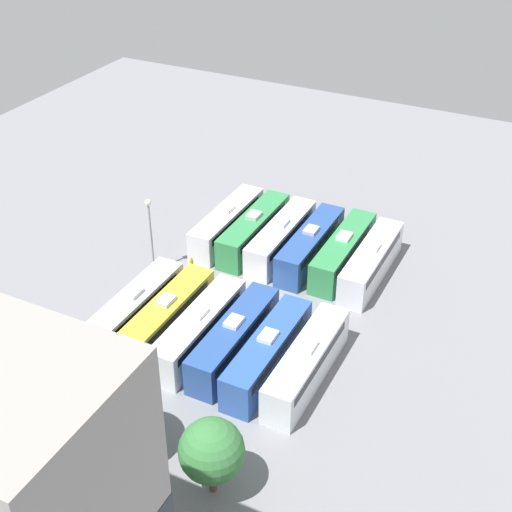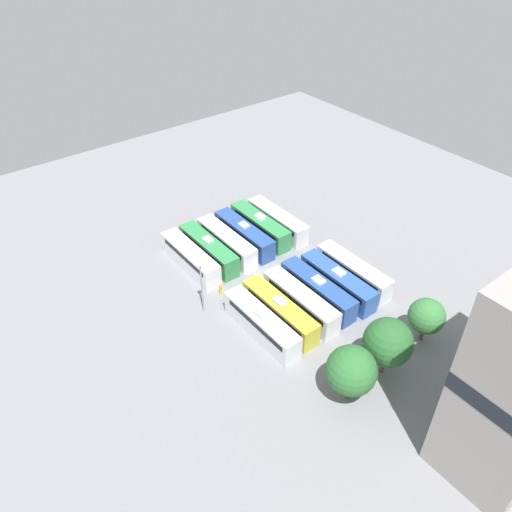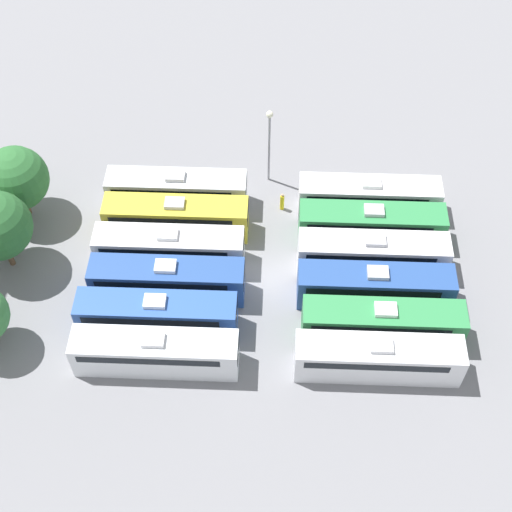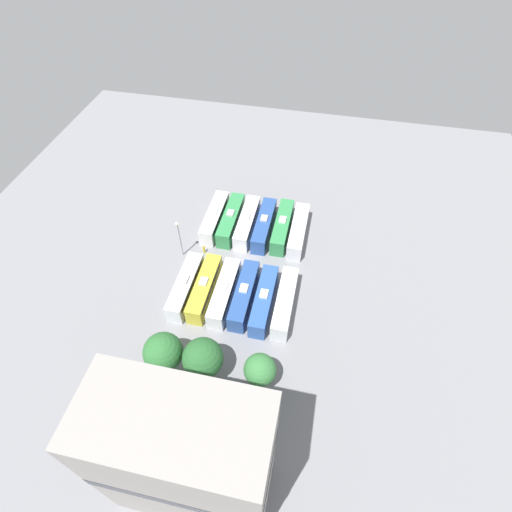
% 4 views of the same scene
% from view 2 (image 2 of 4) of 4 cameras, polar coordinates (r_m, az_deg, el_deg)
% --- Properties ---
extents(ground_plane, '(106.85, 106.85, 0.00)m').
position_cam_2_polar(ground_plane, '(70.13, 1.56, -2.10)').
color(ground_plane, gray).
extents(bus_0, '(2.57, 11.93, 3.62)m').
position_cam_2_polar(bus_0, '(77.98, 2.46, 4.05)').
color(bus_0, silver).
rests_on(bus_0, ground_plane).
extents(bus_1, '(2.57, 11.93, 3.62)m').
position_cam_2_polar(bus_1, '(76.71, 0.47, 3.47)').
color(bus_1, '#338C4C').
rests_on(bus_1, ground_plane).
extents(bus_2, '(2.57, 11.93, 3.62)m').
position_cam_2_polar(bus_2, '(74.82, -1.37, 2.48)').
color(bus_2, '#284C93').
rests_on(bus_2, ground_plane).
extents(bus_3, '(2.57, 11.93, 3.62)m').
position_cam_2_polar(bus_3, '(73.35, -3.38, 1.62)').
color(bus_3, white).
rests_on(bus_3, ground_plane).
extents(bus_4, '(2.57, 11.93, 3.62)m').
position_cam_2_polar(bus_4, '(72.07, -5.43, 0.76)').
color(bus_4, '#338C4C').
rests_on(bus_4, ground_plane).
extents(bus_5, '(2.57, 11.93, 3.62)m').
position_cam_2_polar(bus_5, '(70.82, -7.51, -0.16)').
color(bus_5, silver).
rests_on(bus_5, ground_plane).
extents(bus_6, '(2.57, 11.93, 3.62)m').
position_cam_2_polar(bus_6, '(69.08, 11.05, -1.71)').
color(bus_6, silver).
rests_on(bus_6, ground_plane).
extents(bus_7, '(2.57, 11.93, 3.62)m').
position_cam_2_polar(bus_7, '(66.97, 9.33, -2.92)').
color(bus_7, '#2D56A8').
rests_on(bus_7, ground_plane).
extents(bus_8, '(2.57, 11.93, 3.62)m').
position_cam_2_polar(bus_8, '(65.31, 7.08, -3.89)').
color(bus_8, '#284C93').
rests_on(bus_8, ground_plane).
extents(bus_9, '(2.57, 11.93, 3.62)m').
position_cam_2_polar(bus_9, '(63.51, 5.13, -5.15)').
color(bus_9, silver).
rests_on(bus_9, ground_plane).
extents(bus_10, '(2.57, 11.93, 3.62)m').
position_cam_2_polar(bus_10, '(61.96, 2.74, -6.33)').
color(bus_10, gold).
rests_on(bus_10, ground_plane).
extents(bus_11, '(2.57, 11.93, 3.62)m').
position_cam_2_polar(bus_11, '(60.39, 0.65, -7.71)').
color(bus_11, silver).
rests_on(bus_11, ground_plane).
extents(worker_person, '(0.36, 0.36, 1.82)m').
position_cam_2_polar(worker_person, '(66.53, -4.08, -3.82)').
color(worker_person, gold).
rests_on(worker_person, ground_plane).
extents(light_pole, '(0.60, 0.60, 7.84)m').
position_cam_2_polar(light_pole, '(61.43, -6.29, -2.61)').
color(light_pole, gray).
rests_on(light_pole, ground_plane).
extents(tree_0, '(4.35, 4.35, 5.94)m').
position_cam_2_polar(tree_0, '(61.74, 18.91, -6.54)').
color(tree_0, brown).
rests_on(tree_0, ground_plane).
extents(tree_1, '(5.46, 5.46, 7.46)m').
position_cam_2_polar(tree_1, '(56.10, 14.85, -9.52)').
color(tree_1, brown).
rests_on(tree_1, ground_plane).
extents(tree_2, '(5.37, 5.37, 6.92)m').
position_cam_2_polar(tree_2, '(53.29, 10.85, -12.74)').
color(tree_2, brown).
rests_on(tree_2, ground_plane).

